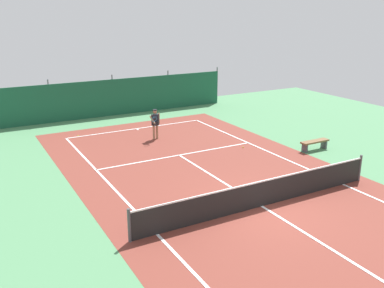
{
  "coord_description": "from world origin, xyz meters",
  "views": [
    {
      "loc": [
        -8.9,
        -10.87,
        6.72
      ],
      "look_at": [
        0.04,
        5.2,
        0.9
      ],
      "focal_mm": 39.76,
      "sensor_mm": 36.0,
      "label": 1
    }
  ],
  "objects": [
    {
      "name": "tennis_ball_near_player",
      "position": [
        -3.43,
        12.02,
        0.03
      ],
      "size": [
        0.07,
        0.07,
        0.07
      ],
      "primitive_type": "sphere",
      "color": "#CCDB33",
      "rests_on": "ground"
    },
    {
      "name": "tennis_net",
      "position": [
        0.0,
        0.0,
        0.51
      ],
      "size": [
        10.12,
        0.1,
        1.1
      ],
      "color": "black",
      "rests_on": "ground"
    },
    {
      "name": "parked_car",
      "position": [
        -3.38,
        18.03,
        0.84
      ],
      "size": [
        2.1,
        4.25,
        1.68
      ],
      "rotation": [
        0.0,
        0.0,
        3.17
      ],
      "color": "silver",
      "rests_on": "ground"
    },
    {
      "name": "tennis_ball_midcourt",
      "position": [
        3.39,
        5.86,
        0.03
      ],
      "size": [
        0.07,
        0.07,
        0.07
      ],
      "primitive_type": "sphere",
      "color": "#CCDB33",
      "rests_on": "ground"
    },
    {
      "name": "ground_plane",
      "position": [
        0.0,
        0.0,
        0.0
      ],
      "size": [
        36.0,
        36.0,
        0.0
      ],
      "primitive_type": "plane",
      "color": "#4C8456"
    },
    {
      "name": "back_fence",
      "position": [
        -0.0,
        16.3,
        0.67
      ],
      "size": [
        16.3,
        0.98,
        2.7
      ],
      "color": "#195138",
      "rests_on": "ground"
    },
    {
      "name": "tennis_player",
      "position": [
        0.14,
        9.45,
        0.96
      ],
      "size": [
        0.67,
        0.78,
        1.64
      ],
      "rotation": [
        0.0,
        0.0,
        3.23
      ],
      "color": "#9E7051",
      "rests_on": "ground"
    },
    {
      "name": "courtside_bench",
      "position": [
        6.31,
        3.84,
        0.37
      ],
      "size": [
        1.6,
        0.4,
        0.49
      ],
      "color": "brown",
      "rests_on": "ground"
    },
    {
      "name": "court_surface",
      "position": [
        0.0,
        0.0,
        0.0
      ],
      "size": [
        11.02,
        26.6,
        0.01
      ],
      "color": "brown",
      "rests_on": "ground"
    }
  ]
}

